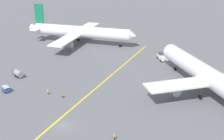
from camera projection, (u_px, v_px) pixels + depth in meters
ground_plane at (64, 125)px, 68.92m from camera, size 600.00×600.00×0.00m
taxiway_stripe at (76, 105)px, 78.34m from camera, size 3.06×119.98×0.01m
airliner_at_gate_left at (80, 32)px, 130.98m from camera, size 50.85×44.41×17.03m
airliner_being_pushed at (207, 76)px, 82.86m from camera, size 37.40×43.22×15.67m
pushback_tug at (162, 57)px, 111.73m from camera, size 6.00×8.14×2.96m
gse_baggage_cart_near_cluster at (6, 89)px, 85.54m from camera, size 3.15×2.65×1.71m
gse_fuel_bowser_stubby at (18, 73)px, 96.16m from camera, size 5.23×3.85×2.40m
ground_crew_ramp_agent_by_cones at (48, 92)px, 83.99m from camera, size 0.45×0.38×1.62m
ground_crew_wing_walker_right at (114, 137)px, 63.20m from camera, size 0.41×0.42×1.60m
ground_crew_marshaller_foreground at (63, 95)px, 81.94m from camera, size 0.36×0.36×1.58m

